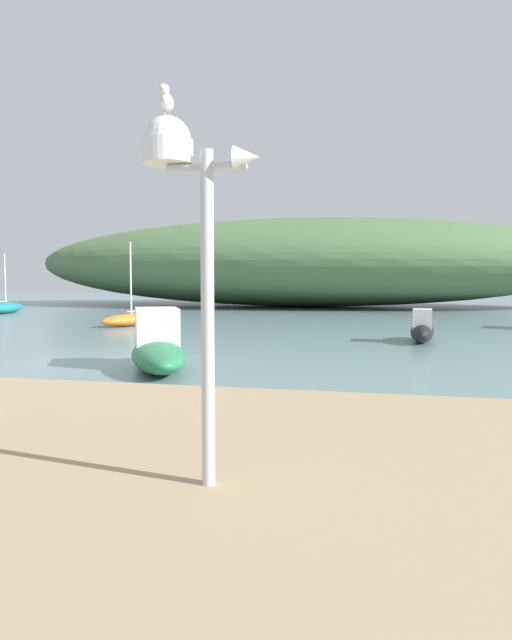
% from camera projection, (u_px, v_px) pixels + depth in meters
% --- Properties ---
extents(ground_plane, '(120.00, 120.00, 0.00)m').
position_uv_depth(ground_plane, '(109.00, 362.00, 14.00)').
color(ground_plane, gray).
extents(distant_hill, '(41.34, 15.10, 6.42)m').
position_uv_depth(distant_hill, '(302.00, 263.00, 41.44)').
color(distant_hill, '#517547').
rests_on(distant_hill, ground).
extents(mast_structure, '(1.07, 0.46, 3.32)m').
position_uv_depth(mast_structure, '(182.00, 189.00, 5.00)').
color(mast_structure, silver).
rests_on(mast_structure, beach_sand).
extents(seagull_on_radar, '(0.15, 0.34, 0.24)m').
position_uv_depth(seagull_on_radar, '(166.00, 100.00, 4.95)').
color(seagull_on_radar, orange).
rests_on(seagull_on_radar, mast_structure).
extents(motorboat_off_point, '(2.63, 3.73, 1.39)m').
position_uv_depth(motorboat_off_point, '(158.00, 348.00, 12.76)').
color(motorboat_off_point, '#287A4C').
rests_on(motorboat_off_point, ground).
extents(sailboat_far_right, '(1.35, 3.28, 3.50)m').
position_uv_depth(sailboat_far_right, '(6.00, 308.00, 33.15)').
color(sailboat_far_right, teal).
rests_on(sailboat_far_right, ground).
extents(motorboat_by_sandbar, '(0.95, 2.65, 1.10)m').
position_uv_depth(motorboat_by_sandbar, '(422.00, 329.00, 18.23)').
color(motorboat_by_sandbar, black).
rests_on(motorboat_by_sandbar, ground).
extents(sailboat_inner_mooring, '(2.25, 3.20, 3.65)m').
position_uv_depth(sailboat_inner_mooring, '(131.00, 319.00, 24.46)').
color(sailboat_inner_mooring, orange).
rests_on(sailboat_inner_mooring, ground).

